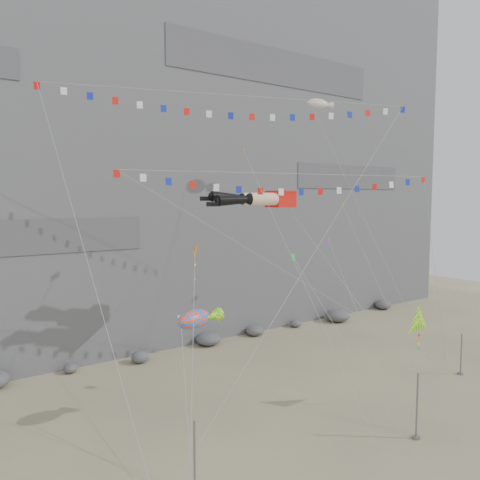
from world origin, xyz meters
The scene contains 17 objects.
ground centered at (0.00, 0.00, 0.00)m, with size 120.00×120.00×0.00m, color #998E6A.
cliff centered at (0.00, 32.00, 25.00)m, with size 80.00×28.00×50.00m, color slate.
talus_boulders centered at (0.00, 17.00, 0.60)m, with size 60.00×3.00×1.20m, color #59585D, non-canonical shape.
anchor_pole_left centered at (-13.04, -3.62, 1.86)m, with size 0.12×0.12×3.73m, color slate.
anchor_pole_center centered at (1.11, -6.99, 2.14)m, with size 0.12×0.12×4.27m, color slate.
anchor_pole_right centered at (13.85, -2.51, 1.82)m, with size 0.12×0.12×3.63m, color slate.
legs_kite centered at (-0.84, 7.30, 15.18)m, with size 8.83×17.92×21.95m.
flag_banner_upper centered at (-2.01, 8.05, 23.61)m, with size 29.61×16.97×29.75m.
flag_banner_lower centered at (0.72, 4.85, 17.21)m, with size 26.99×9.05×22.51m.
harlequin_kite centered at (-8.68, 4.02, 11.69)m, with size 5.53×8.48×14.70m.
fish_windsock centered at (-9.51, 2.74, 7.21)m, with size 6.23×8.43×10.97m.
delta_kite centered at (5.04, -4.32, 6.34)m, with size 4.76×4.26×8.51m.
blimp_windsock centered at (8.75, 10.31, 24.48)m, with size 4.83×13.12×27.54m.
small_kite_a centered at (-2.07, 7.35, 18.73)m, with size 1.03×15.31×24.23m.
small_kite_b centered at (5.97, 5.61, 11.19)m, with size 5.53×12.70×17.32m.
small_kite_c centered at (-0.89, 2.57, 10.61)m, with size 1.15×11.43×15.19m.
small_kite_d centered at (10.42, 8.12, 14.26)m, with size 7.30×16.07×22.38m.
Camera 1 is at (-24.26, -24.14, 15.21)m, focal length 35.00 mm.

